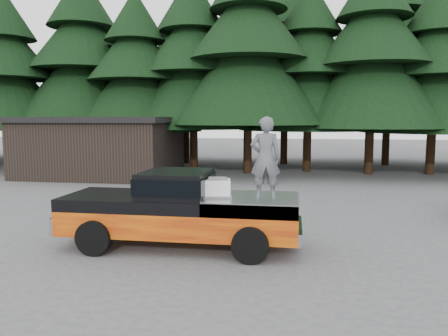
# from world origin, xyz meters

# --- Properties ---
(ground) EXTENTS (120.00, 120.00, 0.00)m
(ground) POSITION_xyz_m (0.00, 0.00, 0.00)
(ground) COLOR #454547
(ground) RESTS_ON ground
(pickup_truck) EXTENTS (6.00, 2.04, 1.33)m
(pickup_truck) POSITION_xyz_m (-1.04, -0.79, 0.67)
(pickup_truck) COLOR orange
(pickup_truck) RESTS_ON ground
(truck_cab) EXTENTS (1.66, 1.90, 0.59)m
(truck_cab) POSITION_xyz_m (-1.14, -0.79, 1.62)
(truck_cab) COLOR black
(truck_cab) RESTS_ON pickup_truck
(air_compressor) EXTENTS (0.67, 0.59, 0.41)m
(air_compressor) POSITION_xyz_m (-0.06, -1.00, 1.53)
(air_compressor) COLOR silver
(air_compressor) RESTS_ON pickup_truck
(man_on_bed) EXTENTS (0.76, 0.55, 1.93)m
(man_on_bed) POSITION_xyz_m (1.08, -1.05, 2.30)
(man_on_bed) COLOR #515358
(man_on_bed) RESTS_ON pickup_truck
(utility_building) EXTENTS (8.40, 6.40, 3.30)m
(utility_building) POSITION_xyz_m (-9.00, 12.00, 1.67)
(utility_building) COLOR black
(utility_building) RESTS_ON ground
(treeline) EXTENTS (60.15, 16.05, 17.50)m
(treeline) POSITION_xyz_m (0.42, 17.20, 7.72)
(treeline) COLOR black
(treeline) RESTS_ON ground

